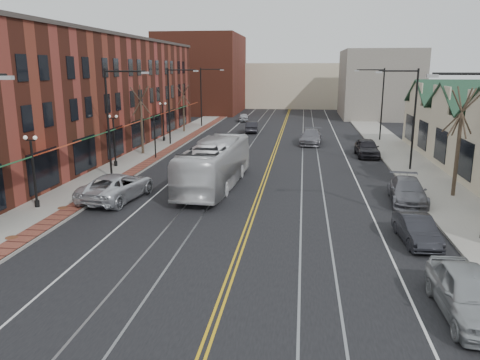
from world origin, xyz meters
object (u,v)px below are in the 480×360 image
(parked_car_b, at_px, (417,230))
(parked_car_c, at_px, (407,191))
(parked_car_d, at_px, (367,148))
(parked_car_a, at_px, (469,294))
(parked_suv, at_px, (117,187))
(transit_bus, at_px, (215,164))

(parked_car_b, height_order, parked_car_c, parked_car_c)
(parked_car_c, relative_size, parked_car_d, 1.05)
(parked_car_a, bearing_deg, parked_car_d, 88.44)
(parked_suv, distance_m, parked_car_a, 21.21)
(parked_suv, xyz_separation_m, parked_car_d, (17.67, 17.23, -0.01))
(transit_bus, xyz_separation_m, parked_car_d, (12.04, 13.36, -0.81))
(transit_bus, xyz_separation_m, parked_car_b, (11.54, -9.21, -0.99))
(parked_car_a, distance_m, parked_car_d, 29.45)
(parked_car_a, xyz_separation_m, parked_car_b, (-0.16, 6.88, -0.18))
(transit_bus, bearing_deg, parked_car_d, -128.71)
(parked_car_b, bearing_deg, parked_car_a, -92.95)
(transit_bus, relative_size, parked_car_b, 2.95)
(transit_bus, relative_size, parked_car_c, 2.29)
(parked_car_c, bearing_deg, transit_bus, 174.89)
(parked_car_a, distance_m, parked_car_c, 13.99)
(parked_car_c, height_order, parked_car_d, parked_car_d)
(parked_suv, distance_m, parked_car_b, 17.98)
(transit_bus, distance_m, parked_car_d, 18.00)
(parked_car_a, height_order, parked_car_c, parked_car_a)
(parked_suv, height_order, parked_car_b, parked_suv)
(parked_car_b, relative_size, parked_car_c, 0.78)
(parked_suv, bearing_deg, parked_car_b, 170.51)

